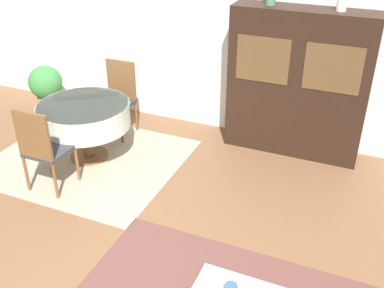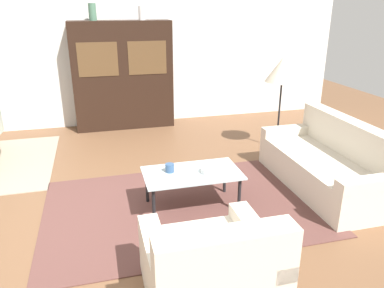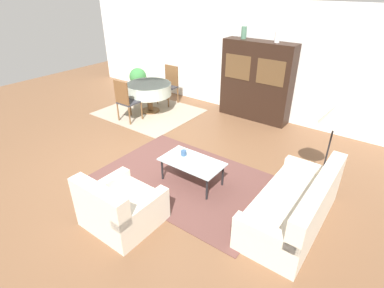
{
  "view_description": "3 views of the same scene",
  "coord_description": "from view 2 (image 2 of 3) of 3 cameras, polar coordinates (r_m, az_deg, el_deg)",
  "views": [
    {
      "loc": [
        1.66,
        -2.0,
        3.02
      ],
      "look_at": [
        0.2,
        1.4,
        0.95
      ],
      "focal_mm": 42.0,
      "sensor_mm": 36.0,
      "label": 1
    },
    {
      "loc": [
        0.29,
        -3.34,
        2.13
      ],
      "look_at": [
        1.22,
        0.21,
        0.75
      ],
      "focal_mm": 35.0,
      "sensor_mm": 36.0,
      "label": 2
    },
    {
      "loc": [
        3.73,
        -3.17,
        3.05
      ],
      "look_at": [
        1.22,
        0.21,
        0.75
      ],
      "focal_mm": 28.0,
      "sensor_mm": 36.0,
      "label": 3
    }
  ],
  "objects": [
    {
      "name": "ground_plane",
      "position": [
        3.97,
        -17.0,
        -12.85
      ],
      "size": [
        14.0,
        14.0,
        0.0
      ],
      "primitive_type": "plane",
      "color": "brown"
    },
    {
      "name": "wall_back",
      "position": [
        7.01,
        -17.51,
        13.32
      ],
      "size": [
        10.0,
        0.06,
        2.7
      ],
      "color": "white",
      "rests_on": "ground_plane"
    },
    {
      "name": "area_rug",
      "position": [
        4.23,
        -1.37,
        -9.51
      ],
      "size": [
        3.0,
        2.0,
        0.01
      ],
      "color": "brown",
      "rests_on": "ground_plane"
    },
    {
      "name": "couch",
      "position": [
        4.85,
        20.12,
        -3.0
      ],
      "size": [
        0.85,
        1.86,
        0.82
      ],
      "rotation": [
        0.0,
        0.0,
        1.57
      ],
      "color": "beige",
      "rests_on": "ground_plane"
    },
    {
      "name": "armchair",
      "position": [
        2.92,
        2.99,
        -18.54
      ],
      "size": [
        0.95,
        0.9,
        0.79
      ],
      "color": "beige",
      "rests_on": "ground_plane"
    },
    {
      "name": "coffee_table",
      "position": [
        4.06,
        -0.0,
        -4.83
      ],
      "size": [
        1.04,
        0.59,
        0.42
      ],
      "color": "black",
      "rests_on": "area_rug"
    },
    {
      "name": "display_cabinet",
      "position": [
        6.82,
        -10.45,
        10.19
      ],
      "size": [
        1.72,
        0.44,
        1.87
      ],
      "color": "black",
      "rests_on": "ground_plane"
    },
    {
      "name": "floor_lamp",
      "position": [
        5.73,
        13.65,
        10.72
      ],
      "size": [
        0.51,
        0.51,
        1.41
      ],
      "color": "black",
      "rests_on": "ground_plane"
    },
    {
      "name": "cup",
      "position": [
        4.04,
        -3.42,
        -3.66
      ],
      "size": [
        0.1,
        0.1,
        0.09
      ],
      "color": "#33517A",
      "rests_on": "coffee_table"
    },
    {
      "name": "bowl",
      "position": [
        4.02,
        2.81,
        -4.02
      ],
      "size": [
        0.21,
        0.21,
        0.05
      ],
      "color": "white",
      "rests_on": "coffee_table"
    },
    {
      "name": "vase_tall",
      "position": [
        6.7,
        -14.94,
        18.88
      ],
      "size": [
        0.12,
        0.12,
        0.27
      ],
      "color": "#4C7A60",
      "rests_on": "display_cabinet"
    },
    {
      "name": "vase_short",
      "position": [
        6.76,
        -7.67,
        19.18
      ],
      "size": [
        0.11,
        0.11,
        0.23
      ],
      "color": "white",
      "rests_on": "display_cabinet"
    }
  ]
}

